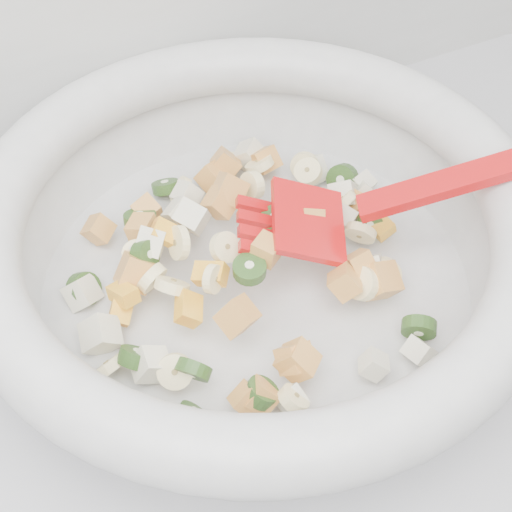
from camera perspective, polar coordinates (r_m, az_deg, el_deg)
name	(u,v)px	position (r m, az deg, el deg)	size (l,w,h in m)	color
mixing_bowl	(256,241)	(0.60, 0.02, 1.11)	(0.51, 0.44, 0.17)	silver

